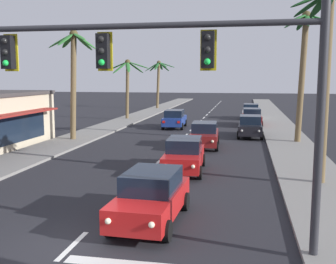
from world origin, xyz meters
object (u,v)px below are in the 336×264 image
object	(u,v)px
sedan_parked_mid_kerb	(252,117)
palm_left_farthest	(159,75)
palm_left_second	(74,66)
sedan_parked_far_kerb	(251,111)
palm_right_third	(304,55)
sedan_fifth_in_queue	(204,135)
sedan_lead_at_stop_bar	(151,196)
palm_left_third	(128,76)
sedan_parked_nearest_kerb	(250,126)
sedan_third_in_queue	(184,155)
sedan_oncoming_far	(175,119)
palm_right_second	(327,47)
traffic_signal_mast	(164,69)

from	to	relation	value
sedan_parked_mid_kerb	palm_left_farthest	distance (m)	23.13
palm_left_second	palm_left_farthest	size ratio (longest dim) A/B	1.14
sedan_parked_far_kerb	palm_right_third	distance (m)	17.72
sedan_fifth_in_queue	sedan_lead_at_stop_bar	bearing A→B (deg)	-91.12
palm_left_farthest	sedan_lead_at_stop_bar	bearing A→B (deg)	-78.19
palm_left_second	palm_left_third	xyz separation A→B (m)	(-0.47, 15.24, -0.70)
sedan_parked_nearest_kerb	palm_left_farthest	xyz separation A→B (m)	(-12.93, 26.00, 4.14)
sedan_parked_far_kerb	palm_left_farthest	size ratio (longest dim) A/B	0.64
sedan_parked_far_kerb	palm_left_second	xyz separation A→B (m)	(-12.89, -18.52, 4.59)
sedan_third_in_queue	sedan_fifth_in_queue	world-z (taller)	same
sedan_third_in_queue	sedan_oncoming_far	distance (m)	17.35
sedan_third_in_queue	sedan_parked_mid_kerb	size ratio (longest dim) A/B	1.01
sedan_parked_far_kerb	sedan_third_in_queue	bearing A→B (deg)	-97.64
sedan_oncoming_far	palm_left_farthest	distance (m)	22.84
sedan_oncoming_far	sedan_parked_far_kerb	size ratio (longest dim) A/B	1.00
sedan_lead_at_stop_bar	palm_right_third	xyz separation A→B (m)	(6.79, 17.24, 5.30)
sedan_parked_nearest_kerb	sedan_parked_mid_kerb	bearing A→B (deg)	88.29
sedan_lead_at_stop_bar	palm_right_third	bearing A→B (deg)	68.49
sedan_parked_far_kerb	palm_right_second	distance (m)	28.66
sedan_parked_nearest_kerb	palm_left_second	xyz separation A→B (m)	(-12.67, -4.49, 4.59)
palm_left_second	sedan_oncoming_far	bearing A→B (deg)	56.58
sedan_parked_mid_kerb	traffic_signal_mast	bearing A→B (deg)	-95.41
sedan_parked_mid_kerb	palm_right_second	distance (m)	22.22
sedan_third_in_queue	sedan_parked_far_kerb	bearing A→B (deg)	82.36
palm_left_third	palm_right_second	world-z (taller)	palm_right_second
palm_left_farthest	palm_right_second	xyz separation A→B (m)	(15.80, -40.05, 0.93)
palm_left_farthest	palm_right_second	bearing A→B (deg)	-68.46
sedan_oncoming_far	palm_left_third	size ratio (longest dim) A/B	0.68
sedan_lead_at_stop_bar	palm_left_second	distance (m)	18.50
sedan_fifth_in_queue	palm_left_farthest	world-z (taller)	palm_left_farthest
palm_right_second	sedan_fifth_in_queue	bearing A→B (deg)	124.63
traffic_signal_mast	palm_left_second	size ratio (longest dim) A/B	1.46
palm_left_third	sedan_lead_at_stop_bar	bearing A→B (deg)	-72.23
traffic_signal_mast	sedan_oncoming_far	distance (m)	26.72
traffic_signal_mast	palm_left_third	size ratio (longest dim) A/B	1.78
sedan_oncoming_far	palm_left_farthest	bearing A→B (deg)	105.80
palm_right_second	palm_left_farthest	bearing A→B (deg)	111.54
palm_right_second	palm_right_third	xyz separation A→B (m)	(0.57, 11.48, 0.23)
sedan_parked_far_kerb	palm_right_third	size ratio (longest dim) A/B	0.49
traffic_signal_mast	sedan_parked_nearest_kerb	xyz separation A→B (m)	(2.53, 21.67, -4.04)
sedan_parked_mid_kerb	palm_right_third	world-z (taller)	palm_right_third
sedan_fifth_in_queue	palm_left_farthest	xyz separation A→B (m)	(-9.86, 31.43, 4.14)
traffic_signal_mast	palm_left_third	xyz separation A→B (m)	(-10.61, 32.42, -0.15)
sedan_fifth_in_queue	sedan_oncoming_far	size ratio (longest dim) A/B	1.00
sedan_lead_at_stop_bar	palm_left_farthest	bearing A→B (deg)	101.81
sedan_parked_nearest_kerb	sedan_parked_far_kerb	xyz separation A→B (m)	(0.22, 14.03, 0.00)
palm_left_farthest	palm_right_third	distance (m)	32.94
palm_left_farthest	palm_left_second	bearing A→B (deg)	-89.51
sedan_oncoming_far	sedan_parked_mid_kerb	bearing A→B (deg)	23.38
sedan_fifth_in_queue	sedan_parked_nearest_kerb	size ratio (longest dim) A/B	1.01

